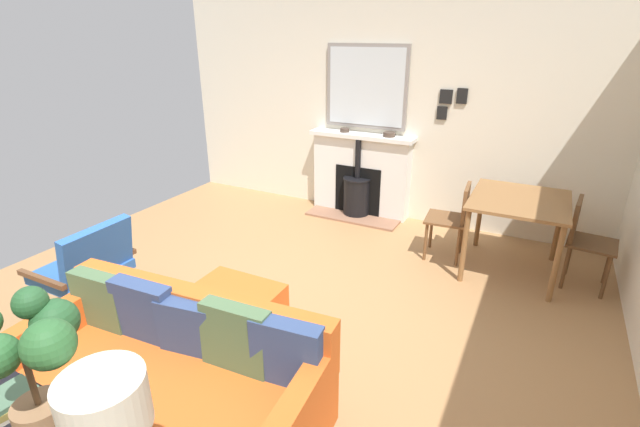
{
  "coord_description": "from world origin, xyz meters",
  "views": [
    {
      "loc": [
        2.36,
        1.88,
        2.2
      ],
      "look_at": [
        -0.7,
        0.3,
        0.8
      ],
      "focal_mm": 25.11,
      "sensor_mm": 36.0,
      "label": 1
    }
  ],
  "objects_px": {
    "dining_chair_by_back_wall": "(584,236)",
    "book_stack": "(2,405)",
    "potted_plant": "(32,355)",
    "armchair_accent": "(88,265)",
    "fireplace": "(360,179)",
    "dining_table": "(518,209)",
    "sofa": "(173,376)",
    "mantel_bowl_far": "(389,134)",
    "mantel_bowl_near": "(345,130)",
    "dining_chair_near_fireplace": "(455,215)",
    "ottoman": "(230,310)",
    "table_lamp_far_end": "(105,406)"
  },
  "relations": [
    {
      "from": "ottoman",
      "to": "book_stack",
      "type": "bearing_deg",
      "value": 4.4
    },
    {
      "from": "fireplace",
      "to": "dining_table",
      "type": "xyz_separation_m",
      "value": [
        0.72,
        1.91,
        0.2
      ]
    },
    {
      "from": "armchair_accent",
      "to": "ottoman",
      "type": "bearing_deg",
      "value": 104.21
    },
    {
      "from": "armchair_accent",
      "to": "dining_chair_near_fireplace",
      "type": "bearing_deg",
      "value": 135.02
    },
    {
      "from": "mantel_bowl_far",
      "to": "dining_chair_near_fireplace",
      "type": "xyz_separation_m",
      "value": [
        0.73,
        0.98,
        -0.59
      ]
    },
    {
      "from": "potted_plant",
      "to": "dining_chair_by_back_wall",
      "type": "bearing_deg",
      "value": 152.19
    },
    {
      "from": "fireplace",
      "to": "dining_table",
      "type": "bearing_deg",
      "value": 69.27
    },
    {
      "from": "ottoman",
      "to": "book_stack",
      "type": "xyz_separation_m",
      "value": [
        1.6,
        0.12,
        0.55
      ]
    },
    {
      "from": "fireplace",
      "to": "dining_chair_near_fireplace",
      "type": "xyz_separation_m",
      "value": [
        0.72,
        1.33,
        0.02
      ]
    },
    {
      "from": "dining_chair_by_back_wall",
      "to": "book_stack",
      "type": "bearing_deg",
      "value": -31.28
    },
    {
      "from": "potted_plant",
      "to": "book_stack",
      "type": "relative_size",
      "value": 2.23
    },
    {
      "from": "book_stack",
      "to": "dining_chair_near_fireplace",
      "type": "relative_size",
      "value": 0.34
    },
    {
      "from": "fireplace",
      "to": "book_stack",
      "type": "relative_size",
      "value": 4.89
    },
    {
      "from": "fireplace",
      "to": "dining_table",
      "type": "distance_m",
      "value": 2.05
    },
    {
      "from": "armchair_accent",
      "to": "dining_chair_by_back_wall",
      "type": "relative_size",
      "value": 1.02
    },
    {
      "from": "mantel_bowl_near",
      "to": "dining_chair_by_back_wall",
      "type": "distance_m",
      "value": 2.87
    },
    {
      "from": "table_lamp_far_end",
      "to": "potted_plant",
      "type": "relative_size",
      "value": 0.77
    },
    {
      "from": "table_lamp_far_end",
      "to": "dining_chair_by_back_wall",
      "type": "distance_m",
      "value": 4.06
    },
    {
      "from": "mantel_bowl_near",
      "to": "dining_table",
      "type": "height_order",
      "value": "mantel_bowl_near"
    },
    {
      "from": "sofa",
      "to": "book_stack",
      "type": "bearing_deg",
      "value": -9.48
    },
    {
      "from": "table_lamp_far_end",
      "to": "dining_table",
      "type": "relative_size",
      "value": 0.48
    },
    {
      "from": "dining_table",
      "to": "dining_chair_near_fireplace",
      "type": "bearing_deg",
      "value": -90.6
    },
    {
      "from": "mantel_bowl_far",
      "to": "book_stack",
      "type": "xyz_separation_m",
      "value": [
        4.43,
        -0.12,
        -0.3
      ]
    },
    {
      "from": "mantel_bowl_near",
      "to": "ottoman",
      "type": "relative_size",
      "value": 0.17
    },
    {
      "from": "ottoman",
      "to": "dining_chair_near_fireplace",
      "type": "bearing_deg",
      "value": 149.72
    },
    {
      "from": "potted_plant",
      "to": "dining_chair_near_fireplace",
      "type": "height_order",
      "value": "potted_plant"
    },
    {
      "from": "dining_chair_near_fireplace",
      "to": "dining_table",
      "type": "bearing_deg",
      "value": 89.4
    },
    {
      "from": "mantel_bowl_near",
      "to": "dining_table",
      "type": "distance_m",
      "value": 2.3
    },
    {
      "from": "dining_chair_by_back_wall",
      "to": "ottoman",
      "type": "bearing_deg",
      "value": -48.46
    },
    {
      "from": "armchair_accent",
      "to": "dining_table",
      "type": "bearing_deg",
      "value": 128.84
    },
    {
      "from": "dining_table",
      "to": "book_stack",
      "type": "bearing_deg",
      "value": -24.41
    },
    {
      "from": "mantel_bowl_near",
      "to": "mantel_bowl_far",
      "type": "distance_m",
      "value": 0.58
    },
    {
      "from": "sofa",
      "to": "dining_chair_near_fireplace",
      "type": "height_order",
      "value": "sofa"
    },
    {
      "from": "mantel_bowl_far",
      "to": "book_stack",
      "type": "bearing_deg",
      "value": -1.55
    },
    {
      "from": "ottoman",
      "to": "dining_table",
      "type": "height_order",
      "value": "dining_table"
    },
    {
      "from": "mantel_bowl_far",
      "to": "ottoman",
      "type": "bearing_deg",
      "value": -4.91
    },
    {
      "from": "dining_table",
      "to": "dining_chair_by_back_wall",
      "type": "relative_size",
      "value": 1.17
    },
    {
      "from": "sofa",
      "to": "dining_table",
      "type": "height_order",
      "value": "sofa"
    },
    {
      "from": "dining_chair_near_fireplace",
      "to": "book_stack",
      "type": "bearing_deg",
      "value": -16.59
    },
    {
      "from": "fireplace",
      "to": "mantel_bowl_near",
      "type": "bearing_deg",
      "value": -92.96
    },
    {
      "from": "table_lamp_far_end",
      "to": "ottoman",
      "type": "bearing_deg",
      "value": -152.66
    },
    {
      "from": "mantel_bowl_near",
      "to": "mantel_bowl_far",
      "type": "relative_size",
      "value": 0.81
    },
    {
      "from": "table_lamp_far_end",
      "to": "dining_chair_near_fireplace",
      "type": "bearing_deg",
      "value": 173.84
    },
    {
      "from": "table_lamp_far_end",
      "to": "mantel_bowl_near",
      "type": "bearing_deg",
      "value": -165.24
    },
    {
      "from": "dining_table",
      "to": "dining_chair_near_fireplace",
      "type": "distance_m",
      "value": 0.6
    },
    {
      "from": "sofa",
      "to": "ottoman",
      "type": "bearing_deg",
      "value": -163.27
    },
    {
      "from": "table_lamp_far_end",
      "to": "book_stack",
      "type": "height_order",
      "value": "table_lamp_far_end"
    },
    {
      "from": "sofa",
      "to": "dining_table",
      "type": "bearing_deg",
      "value": 152.13
    },
    {
      "from": "armchair_accent",
      "to": "dining_chair_by_back_wall",
      "type": "distance_m",
      "value": 4.28
    },
    {
      "from": "book_stack",
      "to": "dining_chair_by_back_wall",
      "type": "bearing_deg",
      "value": 148.72
    }
  ]
}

